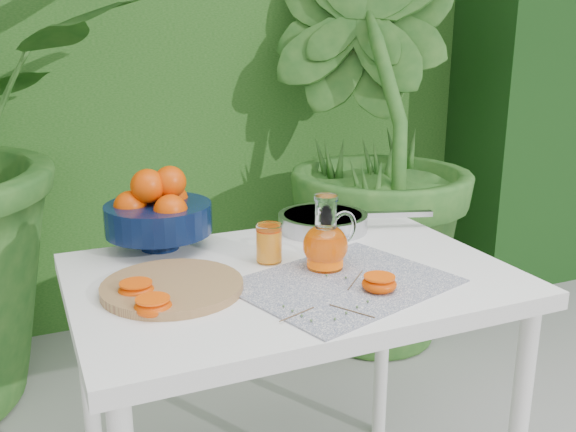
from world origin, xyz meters
name	(u,v)px	position (x,y,z in m)	size (l,w,h in m)	color
hedge_backdrop	(133,51)	(0.06, 2.06, 1.19)	(8.00, 1.65, 2.50)	#1A4F16
potted_plant_right	(365,141)	(0.82, 1.11, 0.85)	(1.70, 1.70, 1.70)	#23581E
white_table	(291,304)	(0.04, 0.10, 0.67)	(1.00, 0.70, 0.75)	white
placemat	(344,283)	(0.12, -0.02, 0.75)	(0.45, 0.35, 0.00)	#0B193F
cutting_board	(172,287)	(-0.24, 0.09, 0.76)	(0.31, 0.31, 0.02)	#9D7E47
fruit_bowl	(157,211)	(-0.21, 0.39, 0.85)	(0.33, 0.33, 0.21)	black
juice_pitcher	(326,243)	(0.12, 0.08, 0.81)	(0.16, 0.13, 0.18)	white
juice_tumbler	(269,244)	(0.02, 0.18, 0.80)	(0.08, 0.08, 0.09)	white
saute_pan	(324,221)	(0.26, 0.36, 0.78)	(0.46, 0.32, 0.05)	#B6B6BB
orange_halves	(226,293)	(-0.15, 0.00, 0.77)	(0.56, 0.25, 0.04)	red
thyme_sprigs	(337,299)	(0.05, -0.10, 0.76)	(0.29, 0.24, 0.01)	brown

